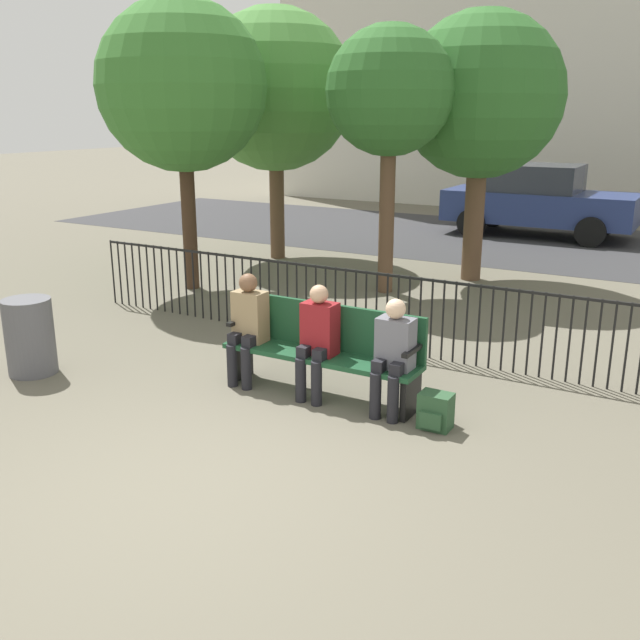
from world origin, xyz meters
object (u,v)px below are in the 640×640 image
object	(u,v)px
backpack	(435,411)
parked_car_1	(536,199)
tree_2	(481,97)
seated_person_2	(393,351)
seated_person_1	(317,336)
tree_0	(390,93)
tree_3	(275,91)
park_bench	(324,346)
trash_bin	(30,336)
tree_1	(182,87)
seated_person_0	(248,323)

from	to	relation	value
backpack	parked_car_1	world-z (taller)	parked_car_1
tree_2	parked_car_1	xyz separation A→B (m)	(-0.17, 5.04, -2.15)
seated_person_2	backpack	size ratio (longest dim) A/B	3.34
seated_person_1	tree_0	world-z (taller)	tree_0
tree_0	tree_3	size ratio (longest dim) A/B	0.87
backpack	tree_0	distance (m)	5.88
park_bench	trash_bin	distance (m)	3.26
park_bench	trash_bin	bearing A→B (deg)	-160.58
tree_2	park_bench	bearing A→B (deg)	-86.40
tree_0	tree_2	size ratio (longest dim) A/B	0.93
tree_1	tree_2	distance (m)	4.72
park_bench	tree_3	size ratio (longest dim) A/B	0.45
tree_3	tree_1	bearing A→B (deg)	-86.66
tree_2	tree_3	world-z (taller)	tree_3
tree_0	tree_3	world-z (taller)	tree_3
tree_1	tree_2	world-z (taller)	tree_1
tree_1	park_bench	bearing A→B (deg)	-35.00
park_bench	seated_person_1	bearing A→B (deg)	-90.68
park_bench	seated_person_2	size ratio (longest dim) A/B	1.86
tree_0	trash_bin	distance (m)	6.18
backpack	park_bench	bearing A→B (deg)	169.68
seated_person_1	seated_person_2	world-z (taller)	seated_person_1
tree_2	seated_person_0	bearing A→B (deg)	-94.65
backpack	tree_0	size ratio (longest dim) A/B	0.08
seated_person_1	tree_3	size ratio (longest dim) A/B	0.25
seated_person_1	parked_car_1	xyz separation A→B (m)	(-0.53, 10.92, 0.20)
tree_2	trash_bin	world-z (taller)	tree_2
park_bench	seated_person_0	xyz separation A→B (m)	(-0.84, -0.13, 0.15)
backpack	trash_bin	size ratio (longest dim) A/B	0.40
seated_person_1	seated_person_2	distance (m)	0.82
seated_person_1	tree_3	world-z (taller)	tree_3
tree_2	parked_car_1	world-z (taller)	tree_2
seated_person_2	parked_car_1	distance (m)	11.01
trash_bin	tree_2	bearing A→B (deg)	68.37
parked_car_1	trash_bin	xyz separation A→B (m)	(-2.54, -11.87, -0.42)
seated_person_2	tree_0	xyz separation A→B (m)	(-2.09, 4.35, 2.40)
park_bench	tree_2	world-z (taller)	tree_2
park_bench	seated_person_1	distance (m)	0.19
seated_person_1	tree_2	xyz separation A→B (m)	(-0.36, 5.88, 2.35)
seated_person_1	trash_bin	xyz separation A→B (m)	(-3.07, -0.95, -0.23)
backpack	tree_3	size ratio (longest dim) A/B	0.07
park_bench	seated_person_1	world-z (taller)	seated_person_1
tree_0	trash_bin	world-z (taller)	tree_0
seated_person_0	parked_car_1	distance (m)	10.93
backpack	tree_2	world-z (taller)	tree_2
tree_0	tree_1	bearing A→B (deg)	-154.54
tree_0	tree_1	xyz separation A→B (m)	(-2.83, -1.35, 0.10)
backpack	tree_1	size ratio (longest dim) A/B	0.08
park_bench	tree_1	size ratio (longest dim) A/B	0.47
seated_person_0	parked_car_1	bearing A→B (deg)	88.39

